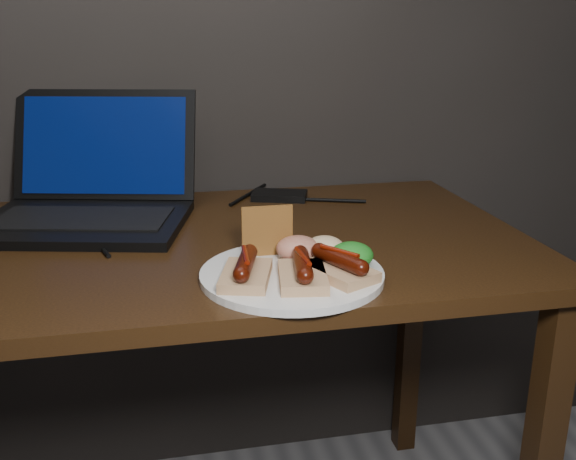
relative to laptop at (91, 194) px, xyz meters
The scene contains 12 objects.
desk 0.25m from the laptop, 57.15° to the right, with size 1.40×0.70×0.75m.
laptop is the anchor object (origin of this frame).
hard_drive 0.41m from the laptop, ahead, with size 0.12×0.07×0.02m, color black.
desk_cables 0.13m from the laptop, ahead, with size 0.91×0.47×0.01m.
plate 0.52m from the laptop, 50.13° to the right, with size 0.29×0.29×0.01m, color silver.
bread_sausage_left 0.50m from the laptop, 58.69° to the right, with size 0.10×0.13×0.04m.
bread_sausage_center 0.56m from the laptop, 52.65° to the right, with size 0.09×0.12×0.04m.
bread_sausage_right 0.59m from the laptop, 47.48° to the right, with size 0.11×0.13×0.04m.
crispbread 0.44m from the laptop, 46.02° to the right, with size 0.09×0.01×0.09m, color #AC672F.
salad_greens 0.59m from the laptop, 42.73° to the right, with size 0.07×0.07×0.04m, color #125B15.
salsa_mound 0.50m from the laptop, 44.93° to the right, with size 0.07×0.07×0.04m, color #A21013.
coleslaw_mound 0.53m from the laptop, 41.14° to the right, with size 0.06×0.06×0.04m, color silver.
Camera 1 is at (0.02, 0.24, 1.13)m, focal length 40.00 mm.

